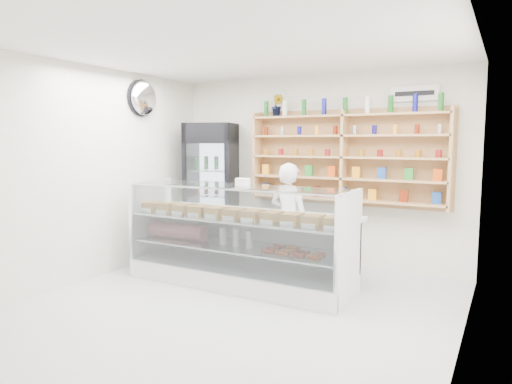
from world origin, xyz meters
The scene contains 8 objects.
room centered at (0.00, 0.00, 1.40)m, with size 5.00×5.00×5.00m.
display_counter centered at (-0.41, 0.95, 0.35)m, with size 2.93×0.87×1.28m.
shop_worker centered at (-0.02, 1.64, 0.77)m, with size 0.56×0.37×1.54m, color silver.
drinks_cooler centered at (-1.62, 2.14, 1.06)m, with size 0.94×0.93×2.11m.
wall_shelving centered at (0.50, 2.34, 1.59)m, with size 2.84×0.28×1.33m.
potted_plant centered at (-0.56, 2.34, 2.36)m, with size 0.18×0.15×0.33m, color #1E6626.
security_mirror centered at (-2.17, 1.20, 2.45)m, with size 0.15×0.50×0.50m, color silver.
wall_sign centered at (1.40, 2.47, 2.45)m, with size 0.62×0.03×0.20m, color white.
Camera 1 is at (2.56, -3.90, 1.81)m, focal length 32.00 mm.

